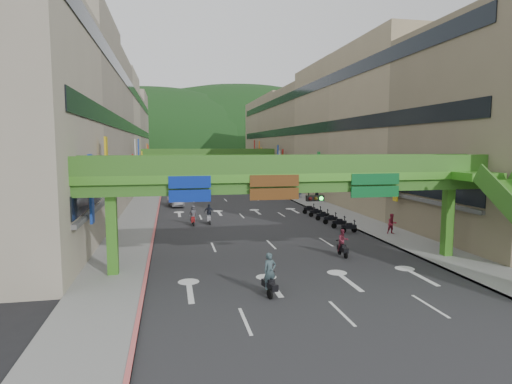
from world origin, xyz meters
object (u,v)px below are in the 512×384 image
(scooter_rider_near, at_px, (270,275))
(car_yellow, at_px, (223,188))
(car_silver, at_px, (176,201))
(pedestrian_red, at_px, (392,226))
(scooter_rider_mid, at_px, (343,243))
(overpass_near, at_px, (311,186))

(scooter_rider_near, height_order, car_yellow, scooter_rider_near)
(car_silver, relative_size, pedestrian_red, 2.50)
(scooter_rider_near, xyz_separation_m, scooter_rider_mid, (6.73, 6.54, -0.07))
(car_yellow, bearing_deg, overpass_near, -89.33)
(overpass_near, relative_size, scooter_rider_mid, 14.46)
(scooter_rider_near, relative_size, pedestrian_red, 1.29)
(scooter_rider_near, bearing_deg, overpass_near, 50.42)
(car_yellow, bearing_deg, scooter_rider_mid, -85.20)
(scooter_rider_mid, height_order, car_yellow, scooter_rider_mid)
(car_silver, distance_m, car_yellow, 17.55)
(scooter_rider_near, distance_m, scooter_rider_mid, 9.39)
(overpass_near, relative_size, pedestrian_red, 16.18)
(car_silver, xyz_separation_m, car_yellow, (7.91, 15.67, -0.04))
(car_silver, bearing_deg, scooter_rider_mid, -76.82)
(overpass_near, distance_m, car_yellow, 45.51)
(overpass_near, xyz_separation_m, car_silver, (-7.93, 29.62, -4.49))
(car_yellow, relative_size, pedestrian_red, 2.28)
(scooter_rider_near, xyz_separation_m, pedestrian_red, (13.66, 12.35, -0.20))
(car_yellow, bearing_deg, scooter_rider_near, -93.50)
(overpass_near, relative_size, car_silver, 6.47)
(overpass_near, height_order, scooter_rider_near, overpass_near)
(scooter_rider_mid, distance_m, pedestrian_red, 9.04)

